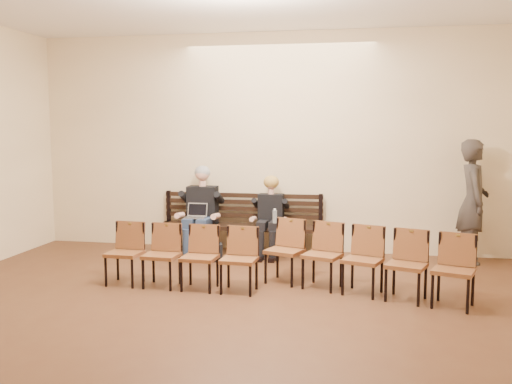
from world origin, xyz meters
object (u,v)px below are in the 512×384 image
bench (240,239)px  seated_woman (270,220)px  seated_man (201,210)px  passerby (473,192)px  bag (211,252)px  water_bottle (275,224)px  chair_row_front (180,257)px  laptop (195,220)px  chair_row_back (363,260)px

bench → seated_woman: 0.62m
seated_man → passerby: passerby is taller
seated_woman → bag: (-0.82, -0.50, -0.43)m
water_bottle → passerby: size_ratio=0.11×
bag → chair_row_front: bearing=-89.6°
water_bottle → seated_man: bearing=166.3°
bag → laptop: bearing=138.5°
chair_row_back → bag: bearing=168.3°
water_bottle → chair_row_back: chair_row_back is taller
seated_man → laptop: (-0.03, -0.21, -0.13)m
water_bottle → chair_row_front: 1.92m
seated_man → laptop: bearing=-98.7°
seated_woman → chair_row_back: (1.42, -1.81, -0.15)m
seated_man → water_bottle: 1.27m
water_bottle → chair_row_back: bearing=-49.3°
bag → passerby: (3.83, 0.62, 0.92)m
bench → bag: bench is taller
passerby → chair_row_back: bearing=142.3°
bag → chair_row_back: chair_row_back is taller
bench → seated_woman: bearing=-13.5°
laptop → chair_row_front: bearing=-80.9°
seated_man → passerby: bearing=1.7°
laptop → water_bottle: laptop is taller
seated_woman → bag: size_ratio=3.24×
passerby → chair_row_front: 4.40m
bench → passerby: 3.60m
bag → passerby: bearing=9.2°
laptop → chair_row_front: 1.80m
water_bottle → bag: size_ratio=0.65×
chair_row_front → bench: bearing=84.3°
passerby → water_bottle: bearing=99.9°
seated_man → passerby: 4.13m
seated_man → passerby: size_ratio=0.66×
bench → bag: 0.70m
seated_man → seated_woman: seated_man is taller
passerby → chair_row_front: (-3.82, -2.10, -0.65)m
water_bottle → seated_woman: bearing=111.9°
laptop → passerby: passerby is taller
water_bottle → chair_row_back: (1.30, -1.51, -0.15)m
seated_man → water_bottle: size_ratio=6.22×
seated_woman → water_bottle: (0.12, -0.30, 0.00)m
bench → passerby: bearing=0.1°
bench → bag: (-0.32, -0.62, -0.10)m
seated_man → water_bottle: bearing=-13.7°
water_bottle → bag: bearing=-168.1°
seated_woman → laptop: seated_woman is taller
laptop → passerby: size_ratio=0.15×
passerby → laptop: bearing=96.2°
laptop → water_bottle: bearing=-5.5°
seated_woman → laptop: (-1.14, -0.21, 0.00)m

